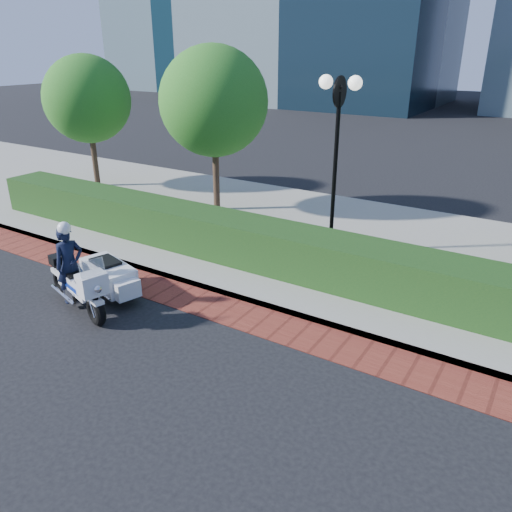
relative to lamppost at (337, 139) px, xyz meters
The scene contains 8 objects.
ground 6.07m from the lamppost, 100.89° to the right, with size 120.00×120.00×0.00m, color black.
brick_strip 4.84m from the lamppost, 105.12° to the right, with size 60.00×1.00×0.01m, color maroon.
sidewalk 3.16m from the lamppost, 141.34° to the left, with size 60.00×8.00×0.15m, color gray.
hedge_main 2.98m from the lamppost, 122.01° to the right, with size 18.00×1.20×1.00m, color black.
lamppost is the anchor object (origin of this frame).
tree_a 10.09m from the lamppost, behind, with size 3.00×3.00×4.58m.
tree_b 4.71m from the lamppost, 163.89° to the left, with size 3.20×3.20×4.89m.
police_motorcycle 6.28m from the lamppost, 122.71° to the right, with size 2.22×1.91×1.83m.
Camera 1 is at (5.65, -5.69, 4.96)m, focal length 35.00 mm.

